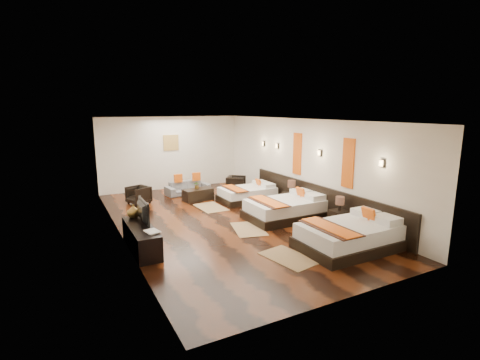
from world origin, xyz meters
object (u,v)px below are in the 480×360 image
book (146,233)px  bed_mid (286,208)px  coffee_table (198,195)px  nightstand_a (339,217)px  tv_console (141,238)px  armchair_right (236,184)px  nightstand_b (291,198)px  armchair_left (138,195)px  table_plant (197,185)px  bed_near (351,235)px  figurine (133,211)px  bed_far (248,194)px  tv (140,211)px  sofa (188,188)px

book → bed_mid: bearing=12.9°
coffee_table → nightstand_a: bearing=-63.2°
tv_console → armchair_right: (4.42, 3.99, 0.03)m
nightstand_b → armchair_left: nightstand_b is taller
bed_mid → armchair_left: bearing=133.4°
nightstand_b → tv_console: nightstand_b is taller
book → table_plant: (2.69, 4.11, -0.03)m
nightstand_b → armchair_right: size_ratio=1.34×
bed_near → figurine: bed_near is taller
armchair_right → coffee_table: 1.79m
armchair_left → book: bearing=-31.8°
bed_far → figurine: (-4.19, -1.95, 0.47)m
figurine → armchair_left: size_ratio=0.50×
bed_near → coffee_table: bearing=104.9°
bed_mid → armchair_right: 3.59m
tv → book: 0.84m
armchair_right → nightstand_b: bearing=-131.9°
tv → coffee_table: 4.25m
coffee_table → bed_far: bearing=-29.5°
sofa → coffee_table: size_ratio=1.61×
bed_mid → nightstand_a: bearing=-60.8°
bed_mid → bed_near: bearing=-90.0°
tv_console → tv: (0.05, 0.24, 0.54)m
bed_mid → tv_console: (-4.20, -0.41, -0.02)m
bed_far → book: (-4.19, -3.22, 0.32)m
tv_console → coffee_table: tv_console is taller
coffee_table → bed_near: bearing=-75.1°
nightstand_b → tv_console: size_ratio=0.50×
bed_mid → coffee_table: bearing=115.8°
bed_near → bed_mid: size_ratio=1.03×
tv_console → figurine: 0.84m
bed_mid → tv: bearing=-177.7°
nightstand_a → figurine: 5.23m
bed_mid → bed_far: bearing=90.1°
nightstand_a → tv_console: bearing=169.4°
bed_far → armchair_left: bed_far is taller
armchair_right → table_plant: 1.80m
bed_mid → armchair_right: size_ratio=3.33×
figurine → table_plant: (2.69, 2.84, -0.18)m
bed_near → nightstand_a: bearing=57.7°
bed_far → nightstand_a: bearing=-78.2°
tv_console → armchair_left: size_ratio=2.78×
bed_far → nightstand_b: (0.75, -1.45, 0.07)m
nightstand_b → tv: bearing=-168.8°
sofa → table_plant: (-0.01, -1.01, 0.30)m
nightstand_b → table_plant: 3.26m
sofa → armchair_right: bearing=-25.5°
armchair_left → armchair_right: size_ratio=0.96×
bed_far → armchair_left: 3.65m
sofa → tv: bearing=-128.7°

